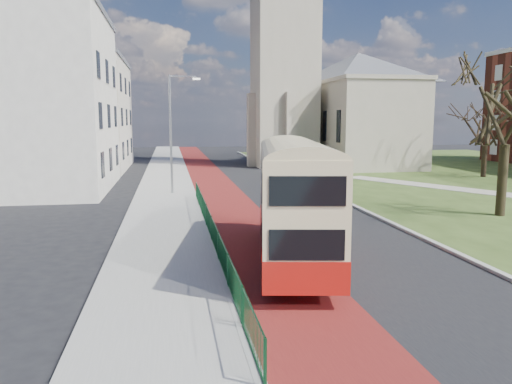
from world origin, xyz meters
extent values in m
plane|color=black|center=(0.00, 0.00, 0.00)|extent=(160.00, 160.00, 0.00)
cube|color=black|center=(1.50, 20.00, 0.01)|extent=(9.00, 120.00, 0.01)
cube|color=#591414|center=(-1.20, 20.00, 0.01)|extent=(3.40, 120.00, 0.01)
cube|color=gray|center=(-5.00, 20.00, 0.06)|extent=(4.00, 120.00, 0.12)
cube|color=#999993|center=(-3.00, 20.00, 0.07)|extent=(0.25, 120.00, 0.13)
cube|color=#999993|center=(6.10, 22.00, 0.07)|extent=(0.25, 80.00, 0.13)
cylinder|color=#0D3C1E|center=(-2.95, 4.00, 1.10)|extent=(0.04, 24.00, 0.04)
cylinder|color=#0D3C1E|center=(-2.95, 4.00, 0.15)|extent=(0.04, 24.00, 0.04)
cube|color=gray|center=(8.00, 38.00, 12.00)|extent=(6.50, 6.50, 24.00)
cube|color=gray|center=(16.50, 38.00, 4.50)|extent=(9.00, 18.00, 9.00)
pyramid|color=#565960|center=(16.50, 38.00, 12.60)|extent=(9.00, 18.00, 3.60)
cube|color=beige|center=(-14.00, 22.00, 6.25)|extent=(10.00, 14.00, 12.50)
cube|color=#565960|center=(-14.00, 22.00, 12.75)|extent=(10.30, 14.30, 0.50)
cube|color=beige|center=(-14.00, 38.00, 5.50)|extent=(10.00, 16.00, 11.00)
cube|color=#565960|center=(-14.00, 38.00, 11.25)|extent=(10.30, 16.30, 0.50)
cylinder|color=gray|center=(-4.50, 18.00, 4.12)|extent=(0.16, 0.16, 8.00)
cylinder|color=gray|center=(-3.60, 18.00, 8.02)|extent=(1.80, 0.10, 0.10)
cube|color=silver|center=(-2.70, 18.00, 7.87)|extent=(0.50, 0.18, 0.12)
cube|color=#A7150F|center=(-0.23, 0.70, 0.94)|extent=(4.11, 10.41, 0.92)
cube|color=beige|center=(-0.23, 0.70, 2.74)|extent=(4.08, 10.35, 2.68)
cube|color=black|center=(-1.32, 1.18, 1.91)|extent=(1.53, 8.20, 0.88)
cube|color=black|center=(0.96, 0.77, 1.91)|extent=(1.53, 8.20, 0.88)
cube|color=black|center=(-1.37, 0.90, 3.29)|extent=(1.67, 9.00, 0.83)
cube|color=black|center=(0.91, 0.50, 3.29)|extent=(1.67, 9.00, 0.83)
cube|color=black|center=(0.66, 5.67, 1.91)|extent=(2.05, 0.44, 0.97)
cube|color=black|center=(0.66, 5.67, 3.29)|extent=(2.05, 0.44, 0.83)
cube|color=orange|center=(0.66, 5.67, 3.82)|extent=(1.64, 0.39, 0.28)
cylinder|color=black|center=(-0.66, 4.28, 0.48)|extent=(0.44, 0.99, 0.96)
cylinder|color=black|center=(1.42, 3.91, 0.48)|extent=(0.44, 0.99, 0.96)
cylinder|color=black|center=(-1.81, -2.11, 0.48)|extent=(0.44, 0.99, 0.96)
cylinder|color=black|center=(0.27, -2.48, 0.48)|extent=(0.44, 0.99, 0.96)
cylinder|color=black|center=(12.80, 7.08, 1.94)|extent=(0.61, 0.61, 3.80)
cylinder|color=black|center=(23.25, 23.94, 1.46)|extent=(0.50, 0.50, 2.85)
camera|label=1|loc=(-4.62, -16.62, 5.12)|focal=35.00mm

